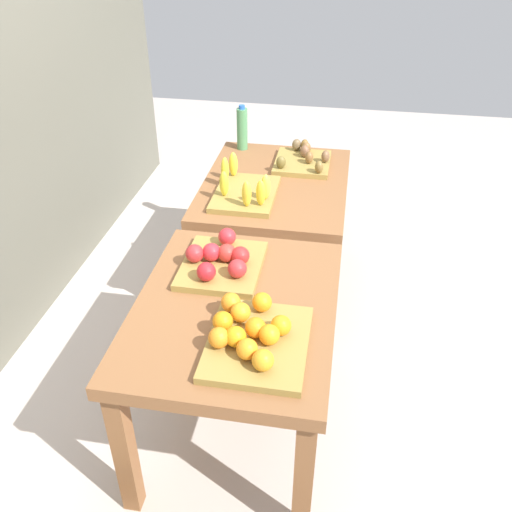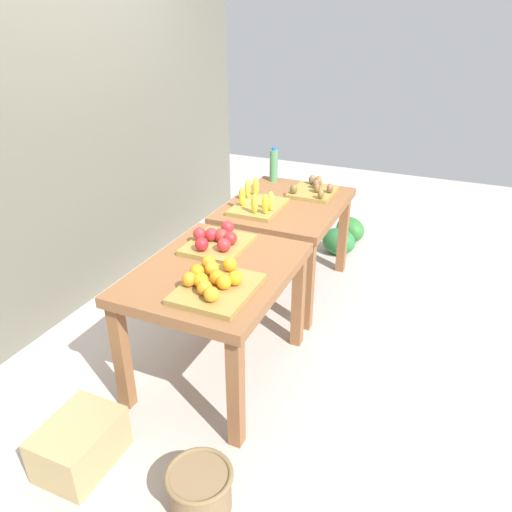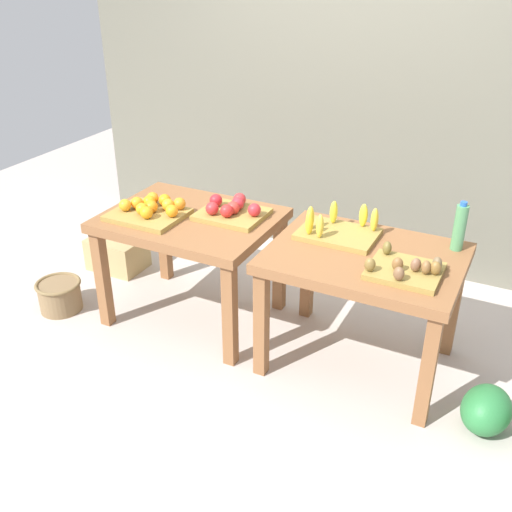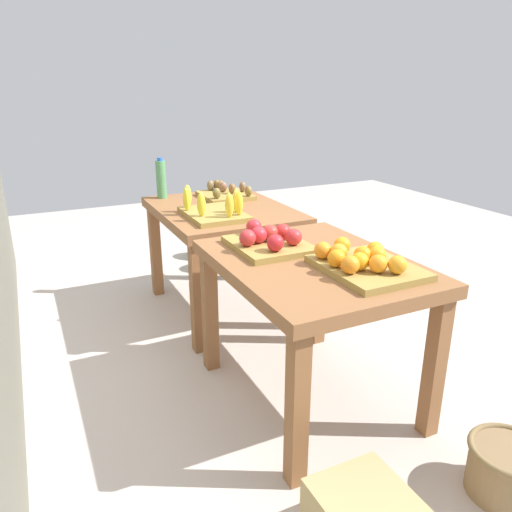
{
  "view_description": "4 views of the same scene",
  "coord_description": "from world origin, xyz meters",
  "px_view_note": "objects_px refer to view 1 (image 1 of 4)",
  "views": [
    {
      "loc": [
        -2.25,
        -0.38,
        2.12
      ],
      "look_at": [
        0.03,
        0.02,
        0.57
      ],
      "focal_mm": 39.05,
      "sensor_mm": 36.0,
      "label": 1
    },
    {
      "loc": [
        -2.65,
        -1.16,
        2.01
      ],
      "look_at": [
        -0.04,
        -0.02,
        0.56
      ],
      "focal_mm": 34.4,
      "sensor_mm": 36.0,
      "label": 2
    },
    {
      "loc": [
        1.31,
        -2.81,
        2.21
      ],
      "look_at": [
        -0.09,
        -0.04,
        0.57
      ],
      "focal_mm": 41.67,
      "sensor_mm": 36.0,
      "label": 3
    },
    {
      "loc": [
        -2.34,
        1.14,
        1.48
      ],
      "look_at": [
        0.05,
        -0.0,
        0.55
      ],
      "focal_mm": 34.52,
      "sensor_mm": 36.0,
      "label": 4
    }
  ],
  "objects_px": {
    "display_table_right": "(275,198)",
    "orange_bin": "(253,335)",
    "water_bottle": "(242,129)",
    "banana_crate": "(245,190)",
    "kiwi_bin": "(303,160)",
    "display_table_left": "(236,325)",
    "apple_bin": "(221,261)",
    "watermelon_pile": "(325,204)"
  },
  "relations": [
    {
      "from": "display_table_right",
      "to": "orange_bin",
      "type": "distance_m",
      "value": 1.34
    },
    {
      "from": "orange_bin",
      "to": "water_bottle",
      "type": "height_order",
      "value": "water_bottle"
    },
    {
      "from": "banana_crate",
      "to": "kiwi_bin",
      "type": "relative_size",
      "value": 1.2
    },
    {
      "from": "display_table_left",
      "to": "kiwi_bin",
      "type": "relative_size",
      "value": 2.84
    },
    {
      "from": "display_table_left",
      "to": "apple_bin",
      "type": "distance_m",
      "value": 0.3
    },
    {
      "from": "orange_bin",
      "to": "apple_bin",
      "type": "distance_m",
      "value": 0.5
    },
    {
      "from": "display_table_left",
      "to": "banana_crate",
      "type": "height_order",
      "value": "banana_crate"
    },
    {
      "from": "apple_bin",
      "to": "kiwi_bin",
      "type": "xyz_separation_m",
      "value": [
        1.13,
        -0.24,
        -0.01
      ]
    },
    {
      "from": "orange_bin",
      "to": "banana_crate",
      "type": "relative_size",
      "value": 1.0
    },
    {
      "from": "display_table_left",
      "to": "orange_bin",
      "type": "relative_size",
      "value": 2.35
    },
    {
      "from": "kiwi_bin",
      "to": "watermelon_pile",
      "type": "distance_m",
      "value": 0.93
    },
    {
      "from": "orange_bin",
      "to": "kiwi_bin",
      "type": "distance_m",
      "value": 1.58
    },
    {
      "from": "apple_bin",
      "to": "watermelon_pile",
      "type": "xyz_separation_m",
      "value": [
        1.8,
        -0.36,
        -0.65
      ]
    },
    {
      "from": "display_table_right",
      "to": "banana_crate",
      "type": "xyz_separation_m",
      "value": [
        -0.21,
        0.14,
        0.15
      ]
    },
    {
      "from": "display_table_right",
      "to": "apple_bin",
      "type": "distance_m",
      "value": 0.9
    },
    {
      "from": "display_table_left",
      "to": "display_table_right",
      "type": "height_order",
      "value": "same"
    },
    {
      "from": "apple_bin",
      "to": "banana_crate",
      "type": "relative_size",
      "value": 0.91
    },
    {
      "from": "water_bottle",
      "to": "display_table_right",
      "type": "bearing_deg",
      "value": -147.31
    },
    {
      "from": "orange_bin",
      "to": "water_bottle",
      "type": "relative_size",
      "value": 1.58
    },
    {
      "from": "display_table_right",
      "to": "display_table_left",
      "type": "bearing_deg",
      "value": 180.0
    },
    {
      "from": "display_table_left",
      "to": "banana_crate",
      "type": "xyz_separation_m",
      "value": [
        0.91,
        0.14,
        0.15
      ]
    },
    {
      "from": "banana_crate",
      "to": "display_table_left",
      "type": "bearing_deg",
      "value": -171.46
    },
    {
      "from": "water_bottle",
      "to": "watermelon_pile",
      "type": "distance_m",
      "value": 1.03
    },
    {
      "from": "display_table_left",
      "to": "apple_bin",
      "type": "bearing_deg",
      "value": 24.7
    },
    {
      "from": "orange_bin",
      "to": "water_bottle",
      "type": "bearing_deg",
      "value": 12.31
    },
    {
      "from": "water_bottle",
      "to": "watermelon_pile",
      "type": "relative_size",
      "value": 0.43
    },
    {
      "from": "display_table_left",
      "to": "water_bottle",
      "type": "height_order",
      "value": "water_bottle"
    },
    {
      "from": "watermelon_pile",
      "to": "banana_crate",
      "type": "bearing_deg",
      "value": 161.02
    },
    {
      "from": "water_bottle",
      "to": "banana_crate",
      "type": "bearing_deg",
      "value": -167.87
    },
    {
      "from": "display_table_left",
      "to": "kiwi_bin",
      "type": "height_order",
      "value": "kiwi_bin"
    },
    {
      "from": "display_table_left",
      "to": "watermelon_pile",
      "type": "distance_m",
      "value": 2.11
    },
    {
      "from": "kiwi_bin",
      "to": "watermelon_pile",
      "type": "bearing_deg",
      "value": -10.32
    },
    {
      "from": "apple_bin",
      "to": "banana_crate",
      "type": "bearing_deg",
      "value": 2.39
    },
    {
      "from": "apple_bin",
      "to": "watermelon_pile",
      "type": "distance_m",
      "value": 1.94
    },
    {
      "from": "apple_bin",
      "to": "watermelon_pile",
      "type": "relative_size",
      "value": 0.61
    },
    {
      "from": "watermelon_pile",
      "to": "display_table_right",
      "type": "bearing_deg",
      "value": 164.58
    },
    {
      "from": "display_table_left",
      "to": "kiwi_bin",
      "type": "bearing_deg",
      "value": -5.46
    },
    {
      "from": "display_table_right",
      "to": "orange_bin",
      "type": "height_order",
      "value": "orange_bin"
    },
    {
      "from": "banana_crate",
      "to": "water_bottle",
      "type": "height_order",
      "value": "water_bottle"
    },
    {
      "from": "display_table_left",
      "to": "watermelon_pile",
      "type": "xyz_separation_m",
      "value": [
        2.03,
        -0.25,
        -0.5
      ]
    },
    {
      "from": "banana_crate",
      "to": "kiwi_bin",
      "type": "bearing_deg",
      "value": -29.93
    },
    {
      "from": "apple_bin",
      "to": "kiwi_bin",
      "type": "distance_m",
      "value": 1.16
    }
  ]
}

